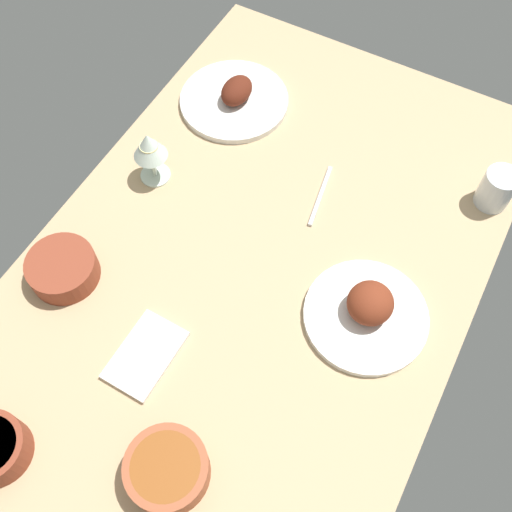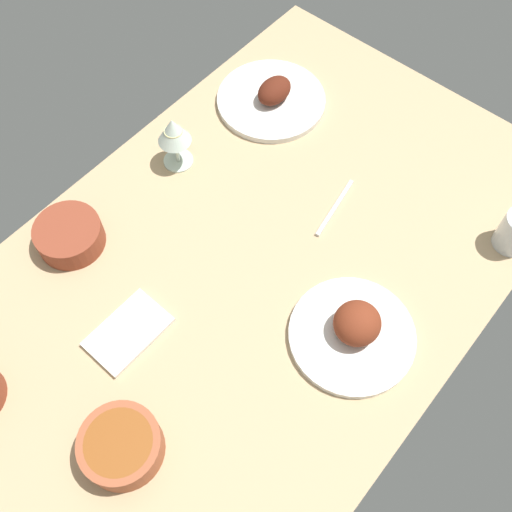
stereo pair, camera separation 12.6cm
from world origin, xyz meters
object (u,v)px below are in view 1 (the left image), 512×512
at_px(plate_center_main, 235,98).
at_px(folded_napkin, 145,355).
at_px(plate_far_side, 368,311).
at_px(fork_loose, 320,196).
at_px(wine_glass, 149,148).
at_px(water_tumbler, 497,189).
at_px(bowl_onions, 63,268).
at_px(bowl_soup, 167,469).

distance_m(plate_center_main, folded_napkin, 0.69).
bearing_deg(folded_napkin, plate_far_side, 129.90).
relative_size(plate_center_main, fork_loose, 1.60).
xyz_separation_m(plate_far_side, wine_glass, (-0.09, -0.57, 0.07)).
bearing_deg(wine_glass, water_tumbler, 113.41).
distance_m(wine_glass, folded_napkin, 0.45).
height_order(bowl_onions, bowl_soup, bowl_soup).
bearing_deg(plate_center_main, bowl_onions, -6.51).
relative_size(wine_glass, folded_napkin, 0.87).
bearing_deg(bowl_onions, folded_napkin, 74.54).
relative_size(wine_glass, fork_loose, 0.83).
xyz_separation_m(wine_glass, fork_loose, (-0.13, 0.36, -0.10)).
distance_m(bowl_onions, water_tumbler, 0.95).
bearing_deg(plate_far_side, fork_loose, -136.66).
distance_m(plate_far_side, fork_loose, 0.31).
height_order(plate_center_main, water_tumbler, water_tumbler).
bearing_deg(water_tumbler, plate_far_side, -18.53).
height_order(bowl_onions, fork_loose, bowl_onions).
relative_size(plate_far_side, water_tumbler, 2.69).
bearing_deg(plate_far_side, folded_napkin, -50.10).
xyz_separation_m(bowl_onions, fork_loose, (-0.44, 0.38, -0.03)).
bearing_deg(fork_loose, plate_center_main, -126.03).
distance_m(bowl_onions, bowl_soup, 0.47).
bearing_deg(plate_center_main, wine_glass, -9.54).
xyz_separation_m(plate_far_side, bowl_onions, (0.22, -0.59, 0.01)).
bearing_deg(wine_glass, bowl_soup, 35.69).
bearing_deg(bowl_onions, fork_loose, 139.13).
bearing_deg(plate_center_main, fork_loose, 63.58).
relative_size(water_tumbler, folded_napkin, 0.58).
bearing_deg(bowl_soup, folded_napkin, -135.25).
height_order(plate_far_side, fork_loose, plate_far_side).
height_order(wine_glass, folded_napkin, wine_glass).
distance_m(bowl_soup, folded_napkin, 0.23).
xyz_separation_m(plate_far_side, bowl_soup, (0.45, -0.18, 0.01)).
bearing_deg(fork_loose, folded_napkin, -24.36).
bearing_deg(bowl_soup, bowl_onions, -119.44).
relative_size(plate_far_side, bowl_onions, 1.75).
xyz_separation_m(wine_glass, water_tumbler, (-0.30, 0.70, -0.05)).
xyz_separation_m(plate_center_main, wine_glass, (0.29, -0.05, 0.08)).
bearing_deg(wine_glass, plate_center_main, 170.46).
height_order(plate_far_side, folded_napkin, plate_far_side).
distance_m(bowl_soup, wine_glass, 0.67).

